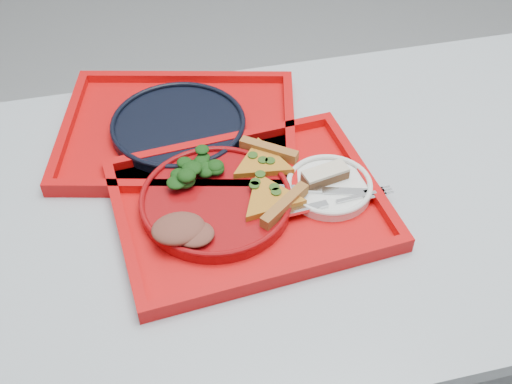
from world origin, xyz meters
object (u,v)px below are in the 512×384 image
tray_far (179,132)px  dinner_plate (216,202)px  dessert_bar (325,175)px  navy_plate (179,127)px  tray_main (249,207)px

tray_far → dinner_plate: size_ratio=1.73×
dessert_bar → navy_plate: bearing=125.6°
tray_far → navy_plate: size_ratio=1.73×
tray_main → dinner_plate: size_ratio=1.73×
tray_main → dinner_plate: bearing=164.8°
dessert_bar → tray_main: bearing=174.9°
tray_main → dinner_plate: 0.06m
tray_far → dessert_bar: 0.31m
tray_far → dinner_plate: (0.03, -0.22, 0.02)m
tray_main → dessert_bar: bearing=1.5°
navy_plate → dessert_bar: (0.23, -0.21, 0.02)m
tray_far → dessert_bar: size_ratio=5.26×
tray_main → tray_far: size_ratio=1.00×
navy_plate → dessert_bar: dessert_bar is taller
tray_main → tray_far: (-0.09, 0.23, 0.00)m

